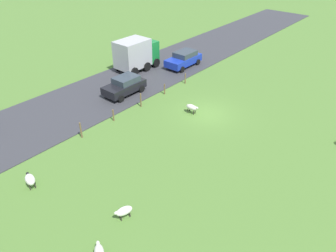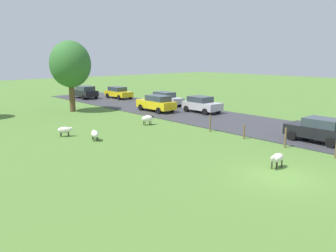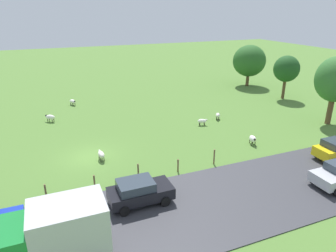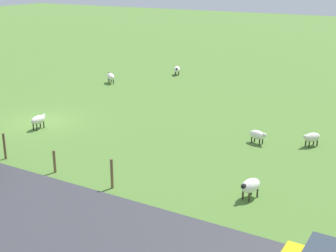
{
  "view_description": "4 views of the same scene",
  "coord_description": "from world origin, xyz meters",
  "px_view_note": "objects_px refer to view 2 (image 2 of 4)",
  "views": [
    {
      "loc": [
        -12.61,
        20.08,
        13.53
      ],
      "look_at": [
        -0.31,
        5.52,
        1.54
      ],
      "focal_mm": 34.27,
      "sensor_mm": 36.0,
      "label": 1
    },
    {
      "loc": [
        -14.52,
        -8.39,
        5.71
      ],
      "look_at": [
        1.14,
        9.39,
        0.93
      ],
      "focal_mm": 37.15,
      "sensor_mm": 36.0,
      "label": 2
    },
    {
      "loc": [
        24.1,
        -2.7,
        11.79
      ],
      "look_at": [
        -1.33,
        7.72,
        1.17
      ],
      "focal_mm": 32.8,
      "sensor_mm": 36.0,
      "label": 3
    },
    {
      "loc": [
        19.37,
        20.1,
        8.55
      ],
      "look_at": [
        0.77,
        9.14,
        1.47
      ],
      "focal_mm": 50.74,
      "sensor_mm": 36.0,
      "label": 4
    }
  ],
  "objects_px": {
    "tree_0": "(70,64)",
    "car_6": "(166,98)",
    "sheep_5": "(147,119)",
    "car_5": "(319,129)",
    "car_0": "(118,92)",
    "sheep_0": "(277,158)",
    "sheep_1": "(95,134)",
    "sheep_2": "(65,130)",
    "car_2": "(84,92)",
    "car_4": "(157,103)",
    "car_3": "(202,104)"
  },
  "relations": [
    {
      "from": "sheep_1",
      "to": "car_2",
      "type": "relative_size",
      "value": 0.24
    },
    {
      "from": "tree_0",
      "to": "car_4",
      "type": "height_order",
      "value": "tree_0"
    },
    {
      "from": "sheep_0",
      "to": "car_2",
      "type": "xyz_separation_m",
      "value": [
        7.06,
        33.73,
        0.38
      ]
    },
    {
      "from": "sheep_5",
      "to": "sheep_2",
      "type": "bearing_deg",
      "value": 175.51
    },
    {
      "from": "sheep_1",
      "to": "car_3",
      "type": "xyz_separation_m",
      "value": [
        14.22,
        3.35,
        0.43
      ]
    },
    {
      "from": "sheep_1",
      "to": "car_6",
      "type": "distance_m",
      "value": 17.67
    },
    {
      "from": "car_2",
      "to": "car_6",
      "type": "relative_size",
      "value": 1.03
    },
    {
      "from": "sheep_1",
      "to": "sheep_5",
      "type": "relative_size",
      "value": 0.95
    },
    {
      "from": "car_3",
      "to": "car_6",
      "type": "height_order",
      "value": "car_3"
    },
    {
      "from": "car_4",
      "to": "car_0",
      "type": "bearing_deg",
      "value": 74.75
    },
    {
      "from": "car_4",
      "to": "car_6",
      "type": "height_order",
      "value": "car_4"
    },
    {
      "from": "sheep_1",
      "to": "car_6",
      "type": "relative_size",
      "value": 0.25
    },
    {
      "from": "car_4",
      "to": "car_5",
      "type": "height_order",
      "value": "car_4"
    },
    {
      "from": "sheep_1",
      "to": "car_5",
      "type": "relative_size",
      "value": 0.27
    },
    {
      "from": "sheep_1",
      "to": "sheep_2",
      "type": "distance_m",
      "value": 2.71
    },
    {
      "from": "car_2",
      "to": "car_4",
      "type": "relative_size",
      "value": 0.99
    },
    {
      "from": "sheep_2",
      "to": "tree_0",
      "type": "distance_m",
      "value": 12.61
    },
    {
      "from": "sheep_0",
      "to": "car_3",
      "type": "xyz_separation_m",
      "value": [
        10.2,
        14.89,
        0.35
      ]
    },
    {
      "from": "tree_0",
      "to": "car_6",
      "type": "xyz_separation_m",
      "value": [
        10.09,
        -3.25,
        -4.0
      ]
    },
    {
      "from": "sheep_1",
      "to": "car_2",
      "type": "height_order",
      "value": "car_2"
    },
    {
      "from": "sheep_5",
      "to": "car_5",
      "type": "distance_m",
      "value": 13.29
    },
    {
      "from": "sheep_2",
      "to": "car_5",
      "type": "relative_size",
      "value": 0.26
    },
    {
      "from": "car_0",
      "to": "car_5",
      "type": "height_order",
      "value": "car_5"
    },
    {
      "from": "sheep_2",
      "to": "car_2",
      "type": "relative_size",
      "value": 0.24
    },
    {
      "from": "car_0",
      "to": "car_6",
      "type": "xyz_separation_m",
      "value": [
        0.34,
        -9.43,
        -0.0
      ]
    },
    {
      "from": "sheep_2",
      "to": "car_4",
      "type": "relative_size",
      "value": 0.24
    },
    {
      "from": "sheep_5",
      "to": "car_5",
      "type": "xyz_separation_m",
      "value": [
        4.84,
        -12.37,
        0.36
      ]
    },
    {
      "from": "sheep_0",
      "to": "sheep_1",
      "type": "relative_size",
      "value": 1.07
    },
    {
      "from": "car_3",
      "to": "car_4",
      "type": "relative_size",
      "value": 0.88
    },
    {
      "from": "sheep_1",
      "to": "tree_0",
      "type": "height_order",
      "value": "tree_0"
    },
    {
      "from": "sheep_5",
      "to": "car_5",
      "type": "bearing_deg",
      "value": -68.63
    },
    {
      "from": "sheep_5",
      "to": "car_2",
      "type": "height_order",
      "value": "car_2"
    },
    {
      "from": "sheep_1",
      "to": "car_0",
      "type": "relative_size",
      "value": 0.25
    },
    {
      "from": "sheep_0",
      "to": "sheep_2",
      "type": "xyz_separation_m",
      "value": [
        -5.02,
        14.06,
        -0.06
      ]
    },
    {
      "from": "car_0",
      "to": "car_4",
      "type": "bearing_deg",
      "value": -105.25
    },
    {
      "from": "tree_0",
      "to": "car_6",
      "type": "relative_size",
      "value": 1.66
    },
    {
      "from": "car_6",
      "to": "sheep_1",
      "type": "bearing_deg",
      "value": -147.01
    },
    {
      "from": "car_3",
      "to": "car_4",
      "type": "bearing_deg",
      "value": 130.87
    },
    {
      "from": "sheep_0",
      "to": "car_5",
      "type": "relative_size",
      "value": 0.29
    },
    {
      "from": "sheep_2",
      "to": "car_5",
      "type": "distance_m",
      "value": 17.61
    },
    {
      "from": "sheep_5",
      "to": "tree_0",
      "type": "relative_size",
      "value": 0.16
    },
    {
      "from": "car_2",
      "to": "car_4",
      "type": "height_order",
      "value": "car_4"
    },
    {
      "from": "sheep_1",
      "to": "car_3",
      "type": "bearing_deg",
      "value": 13.26
    },
    {
      "from": "sheep_5",
      "to": "car_0",
      "type": "height_order",
      "value": "car_0"
    },
    {
      "from": "sheep_2",
      "to": "car_0",
      "type": "relative_size",
      "value": 0.25
    },
    {
      "from": "car_6",
      "to": "sheep_0",
      "type": "bearing_deg",
      "value": -117.03
    },
    {
      "from": "car_3",
      "to": "car_2",
      "type": "bearing_deg",
      "value": 99.45
    },
    {
      "from": "car_0",
      "to": "car_6",
      "type": "height_order",
      "value": "car_0"
    },
    {
      "from": "sheep_2",
      "to": "car_6",
      "type": "height_order",
      "value": "car_6"
    },
    {
      "from": "sheep_1",
      "to": "car_4",
      "type": "relative_size",
      "value": 0.24
    }
  ]
}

